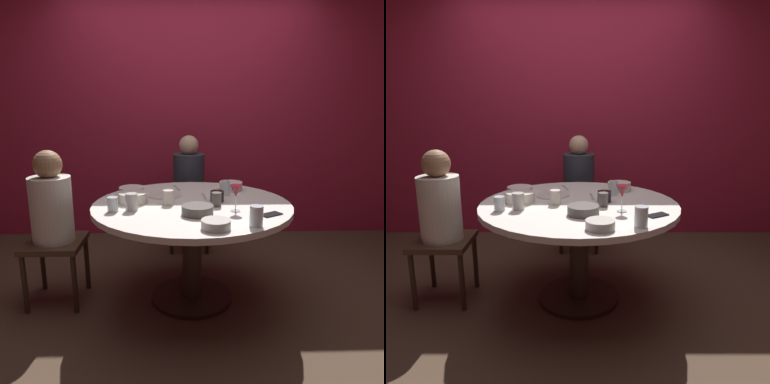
# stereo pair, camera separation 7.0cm
# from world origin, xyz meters

# --- Properties ---
(ground_plane) EXTENTS (8.00, 8.00, 0.00)m
(ground_plane) POSITION_xyz_m (0.00, 0.00, 0.00)
(ground_plane) COLOR #4C3828
(back_wall) EXTENTS (6.00, 0.10, 2.60)m
(back_wall) POSITION_xyz_m (0.00, 1.46, 1.30)
(back_wall) COLOR maroon
(back_wall) RESTS_ON ground
(dining_table) EXTENTS (1.39, 1.39, 0.74)m
(dining_table) POSITION_xyz_m (0.00, 0.00, 0.59)
(dining_table) COLOR silver
(dining_table) RESTS_ON ground
(seated_diner_left) EXTENTS (0.40, 0.40, 1.12)m
(seated_diner_left) POSITION_xyz_m (-0.98, 0.00, 0.69)
(seated_diner_left) COLOR #3F2D1E
(seated_diner_left) RESTS_ON ground
(seated_diner_back) EXTENTS (0.40, 0.40, 1.12)m
(seated_diner_back) POSITION_xyz_m (0.00, 0.99, 0.70)
(seated_diner_back) COLOR #3F2D1E
(seated_diner_back) RESTS_ON ground
(candle_holder) EXTENTS (0.10, 0.10, 0.10)m
(candle_holder) POSITION_xyz_m (0.18, 0.04, 0.78)
(candle_holder) COLOR black
(candle_holder) RESTS_ON dining_table
(wine_glass) EXTENTS (0.08, 0.08, 0.18)m
(wine_glass) POSITION_xyz_m (0.28, -0.21, 0.87)
(wine_glass) COLOR silver
(wine_glass) RESTS_ON dining_table
(dinner_plate) EXTENTS (0.25, 0.25, 0.01)m
(dinner_plate) POSITION_xyz_m (-0.20, 0.20, 0.75)
(dinner_plate) COLOR silver
(dinner_plate) RESTS_ON dining_table
(cell_phone) EXTENTS (0.16, 0.13, 0.01)m
(cell_phone) POSITION_xyz_m (0.49, -0.30, 0.74)
(cell_phone) COLOR black
(cell_phone) RESTS_ON dining_table
(bowl_serving_large) EXTENTS (0.19, 0.19, 0.06)m
(bowl_serving_large) POSITION_xyz_m (-0.46, 0.27, 0.77)
(bowl_serving_large) COLOR silver
(bowl_serving_large) RESTS_ON dining_table
(bowl_salad_center) EXTENTS (0.21, 0.21, 0.07)m
(bowl_salad_center) POSITION_xyz_m (-0.42, 0.03, 0.77)
(bowl_salad_center) COLOR beige
(bowl_salad_center) RESTS_ON dining_table
(bowl_small_white) EXTENTS (0.18, 0.18, 0.07)m
(bowl_small_white) POSITION_xyz_m (0.32, 0.38, 0.77)
(bowl_small_white) COLOR silver
(bowl_small_white) RESTS_ON dining_table
(bowl_sauce_side) EXTENTS (0.17, 0.17, 0.05)m
(bowl_sauce_side) POSITION_xyz_m (0.12, -0.54, 0.76)
(bowl_sauce_side) COLOR #B2ADA3
(bowl_sauce_side) RESTS_ON dining_table
(bowl_rice_portion) EXTENTS (0.20, 0.20, 0.06)m
(bowl_rice_portion) POSITION_xyz_m (0.03, -0.27, 0.77)
(bowl_rice_portion) COLOR #4C4742
(bowl_rice_portion) RESTS_ON dining_table
(cup_near_candle) EXTENTS (0.07, 0.07, 0.10)m
(cup_near_candle) POSITION_xyz_m (-0.52, -0.19, 0.79)
(cup_near_candle) COLOR silver
(cup_near_candle) RESTS_ON dining_table
(cup_by_left_diner) EXTENTS (0.08, 0.08, 0.11)m
(cup_by_left_diner) POSITION_xyz_m (-0.40, -0.16, 0.79)
(cup_by_left_diner) COLOR #B2ADA3
(cup_by_left_diner) RESTS_ON dining_table
(cup_by_right_diner) EXTENTS (0.07, 0.07, 0.10)m
(cup_by_right_diner) POSITION_xyz_m (-0.17, -0.03, 0.79)
(cup_by_right_diner) COLOR beige
(cup_by_right_diner) RESTS_ON dining_table
(cup_center_front) EXTENTS (0.08, 0.08, 0.12)m
(cup_center_front) POSITION_xyz_m (0.35, -0.50, 0.80)
(cup_center_front) COLOR silver
(cup_center_front) RESTS_ON dining_table
(cup_far_edge) EXTENTS (0.07, 0.07, 0.10)m
(cup_far_edge) POSITION_xyz_m (0.16, -0.08, 0.79)
(cup_far_edge) COLOR #4C4742
(cup_far_edge) RESTS_ON dining_table
(cup_beside_wine) EXTENTS (0.06, 0.06, 0.11)m
(cup_beside_wine) POSITION_xyz_m (0.26, 0.22, 0.79)
(cup_beside_wine) COLOR silver
(cup_beside_wine) RESTS_ON dining_table
(fork_near_plate) EXTENTS (0.03, 0.18, 0.01)m
(fork_near_plate) POSITION_xyz_m (0.10, 0.18, 0.74)
(fork_near_plate) COLOR #B7B7BC
(fork_near_plate) RESTS_ON dining_table
(knife_near_plate) EXTENTS (0.07, 0.18, 0.01)m
(knife_near_plate) POSITION_xyz_m (-0.11, 0.46, 0.74)
(knife_near_plate) COLOR #B7B7BC
(knife_near_plate) RESTS_ON dining_table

